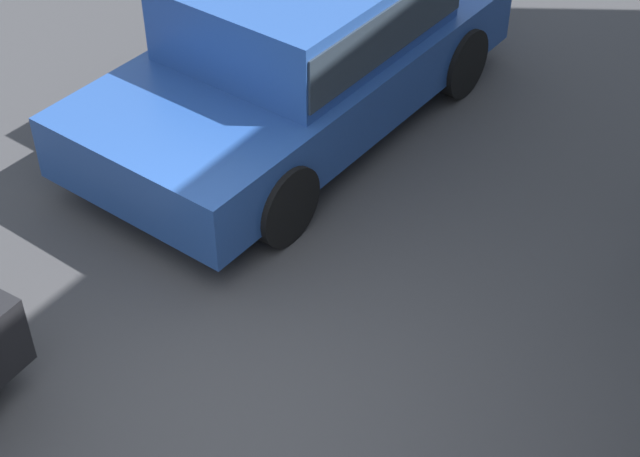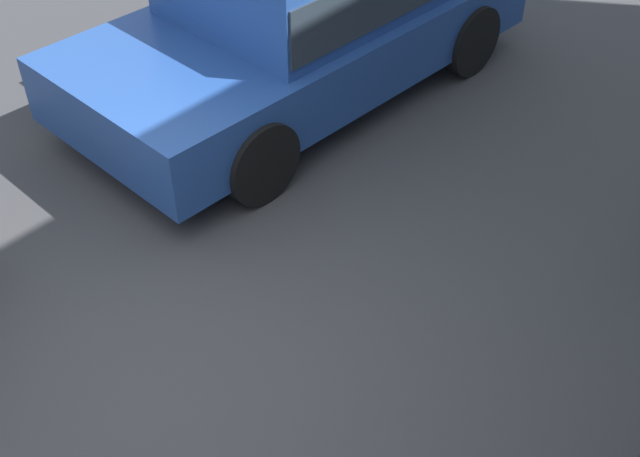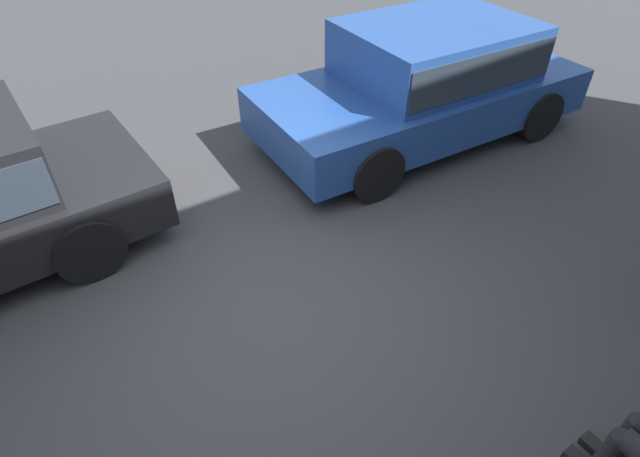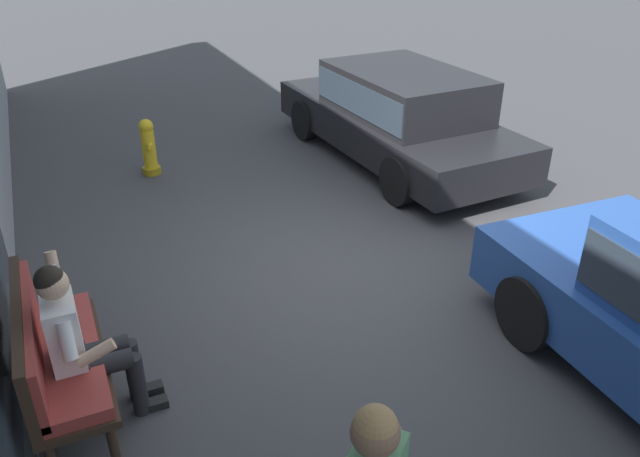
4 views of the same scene
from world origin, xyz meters
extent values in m
plane|color=#38383A|center=(0.00, 0.00, 0.00)|extent=(60.00, 60.00, 0.00)
cube|color=#23478E|center=(-3.17, -1.72, 0.52)|extent=(4.30, 2.07, 0.55)
cylinder|color=black|center=(-1.82, -0.88, 0.33)|extent=(0.67, 0.21, 0.66)
cylinder|color=black|center=(-1.90, -2.68, 0.33)|extent=(0.67, 0.21, 0.66)
cylinder|color=black|center=(-4.43, -0.77, 0.33)|extent=(0.67, 0.21, 0.66)
camera|label=1|loc=(2.79, 2.60, 4.96)|focal=55.00mm
camera|label=2|loc=(1.46, 2.60, 3.82)|focal=45.00mm
camera|label=3|loc=(1.22, 2.60, 3.36)|focal=28.00mm
camera|label=4|loc=(-5.11, 2.60, 3.52)|focal=35.00mm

